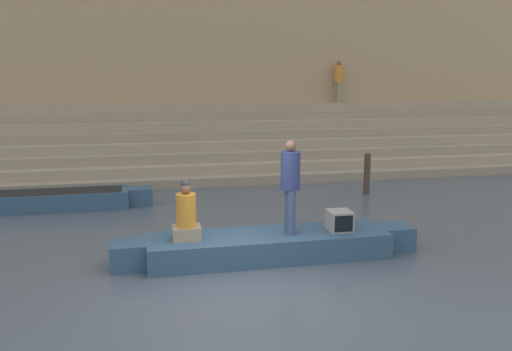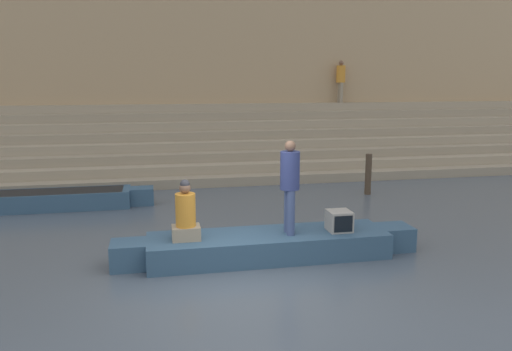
{
  "view_description": "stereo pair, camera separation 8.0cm",
  "coord_description": "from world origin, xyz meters",
  "px_view_note": "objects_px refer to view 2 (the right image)",
  "views": [
    {
      "loc": [
        -1.36,
        -7.64,
        3.35
      ],
      "look_at": [
        0.77,
        2.42,
        1.38
      ],
      "focal_mm": 35.0,
      "sensor_mm": 36.0,
      "label": 1
    },
    {
      "loc": [
        -1.28,
        -7.66,
        3.35
      ],
      "look_at": [
        0.77,
        2.42,
        1.38
      ],
      "focal_mm": 35.0,
      "sensor_mm": 36.0,
      "label": 2
    }
  ],
  "objects_px": {
    "moored_boat_shore": "(43,200)",
    "person_on_steps": "(341,79)",
    "person_rowing": "(186,216)",
    "person_standing": "(290,181)",
    "tv_set": "(339,221)",
    "mooring_post": "(368,174)",
    "rowboat_main": "(268,245)"
  },
  "relations": [
    {
      "from": "rowboat_main",
      "to": "person_standing",
      "type": "height_order",
      "value": "person_standing"
    },
    {
      "from": "tv_set",
      "to": "moored_boat_shore",
      "type": "height_order",
      "value": "tv_set"
    },
    {
      "from": "person_rowing",
      "to": "person_standing",
      "type": "bearing_deg",
      "value": -0.65
    },
    {
      "from": "person_rowing",
      "to": "tv_set",
      "type": "height_order",
      "value": "person_rowing"
    },
    {
      "from": "person_rowing",
      "to": "tv_set",
      "type": "bearing_deg",
      "value": -1.04
    },
    {
      "from": "person_standing",
      "to": "mooring_post",
      "type": "distance_m",
      "value": 6.07
    },
    {
      "from": "person_standing",
      "to": "tv_set",
      "type": "bearing_deg",
      "value": -1.98
    },
    {
      "from": "person_standing",
      "to": "person_rowing",
      "type": "bearing_deg",
      "value": 179.17
    },
    {
      "from": "mooring_post",
      "to": "person_on_steps",
      "type": "distance_m",
      "value": 7.04
    },
    {
      "from": "tv_set",
      "to": "mooring_post",
      "type": "bearing_deg",
      "value": 65.24
    },
    {
      "from": "tv_set",
      "to": "moored_boat_shore",
      "type": "relative_size",
      "value": 0.08
    },
    {
      "from": "person_standing",
      "to": "person_on_steps",
      "type": "height_order",
      "value": "person_on_steps"
    },
    {
      "from": "rowboat_main",
      "to": "mooring_post",
      "type": "height_order",
      "value": "mooring_post"
    },
    {
      "from": "rowboat_main",
      "to": "tv_set",
      "type": "distance_m",
      "value": 1.45
    },
    {
      "from": "person_rowing",
      "to": "mooring_post",
      "type": "height_order",
      "value": "person_rowing"
    },
    {
      "from": "person_rowing",
      "to": "tv_set",
      "type": "relative_size",
      "value": 2.43
    },
    {
      "from": "person_rowing",
      "to": "mooring_post",
      "type": "xyz_separation_m",
      "value": [
        5.65,
        4.7,
        -0.31
      ]
    },
    {
      "from": "person_rowing",
      "to": "person_on_steps",
      "type": "bearing_deg",
      "value": 57.13
    },
    {
      "from": "person_standing",
      "to": "person_on_steps",
      "type": "xyz_separation_m",
      "value": [
        5.16,
        11.02,
        1.9
      ]
    },
    {
      "from": "moored_boat_shore",
      "to": "tv_set",
      "type": "bearing_deg",
      "value": -39.69
    },
    {
      "from": "person_standing",
      "to": "mooring_post",
      "type": "relative_size",
      "value": 1.46
    },
    {
      "from": "person_rowing",
      "to": "mooring_post",
      "type": "bearing_deg",
      "value": 39.76
    },
    {
      "from": "person_rowing",
      "to": "mooring_post",
      "type": "distance_m",
      "value": 7.36
    },
    {
      "from": "moored_boat_shore",
      "to": "person_on_steps",
      "type": "height_order",
      "value": "person_on_steps"
    },
    {
      "from": "rowboat_main",
      "to": "tv_set",
      "type": "bearing_deg",
      "value": -5.43
    },
    {
      "from": "person_standing",
      "to": "moored_boat_shore",
      "type": "height_order",
      "value": "person_standing"
    },
    {
      "from": "mooring_post",
      "to": "person_on_steps",
      "type": "relative_size",
      "value": 0.71
    },
    {
      "from": "moored_boat_shore",
      "to": "person_on_steps",
      "type": "relative_size",
      "value": 3.34
    },
    {
      "from": "moored_boat_shore",
      "to": "person_on_steps",
      "type": "distance_m",
      "value": 12.64
    },
    {
      "from": "rowboat_main",
      "to": "moored_boat_shore",
      "type": "bearing_deg",
      "value": 134.68
    },
    {
      "from": "rowboat_main",
      "to": "person_on_steps",
      "type": "distance_m",
      "value": 12.68
    },
    {
      "from": "moored_boat_shore",
      "to": "mooring_post",
      "type": "distance_m",
      "value": 9.11
    }
  ]
}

